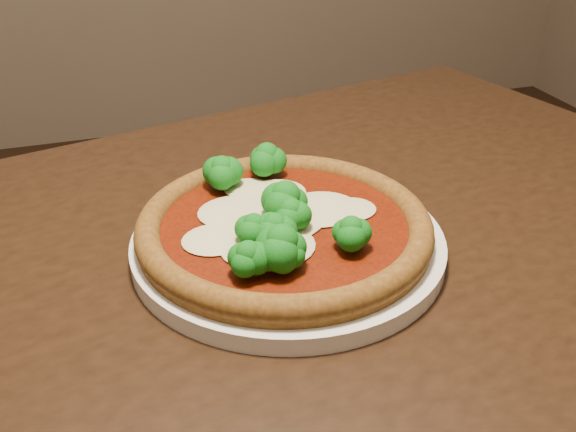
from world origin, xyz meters
name	(u,v)px	position (x,y,z in m)	size (l,w,h in m)	color
dining_table	(257,365)	(-0.11, -0.24, 0.66)	(1.41, 1.10, 0.75)	black
plate	(288,243)	(-0.06, -0.18, 0.76)	(0.31, 0.31, 0.02)	silver
pizza	(282,223)	(-0.06, -0.19, 0.78)	(0.29, 0.29, 0.06)	brown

